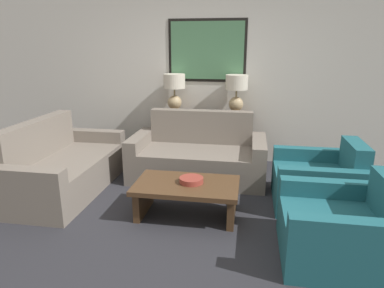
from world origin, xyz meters
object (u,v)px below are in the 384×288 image
console_table (204,137)px  decorative_bowl (191,180)px  armchair_near_camera (343,230)px  table_lamp_left (174,88)px  table_lamp_right (236,90)px  couch_by_back_wall (198,157)px  couch_by_side (63,168)px  armchair_near_back_wall (319,183)px  coffee_table (187,192)px

console_table → decorative_bowl: bearing=-86.8°
armchair_near_camera → decorative_bowl: bearing=158.4°
table_lamp_left → armchair_near_camera: 3.17m
table_lamp_right → armchair_near_camera: 2.69m
console_table → table_lamp_left: 0.88m
couch_by_back_wall → console_table: bearing=90.0°
decorative_bowl → table_lamp_right: bearing=78.2°
console_table → armchair_near_camera: 2.77m
couch_by_side → armchair_near_back_wall: size_ratio=1.93×
couch_by_back_wall → coffee_table: bearing=-87.5°
table_lamp_right → coffee_table: size_ratio=0.51×
armchair_near_back_wall → coffee_table: bearing=-159.9°
table_lamp_right → console_table: bearing=180.0°
console_table → couch_by_back_wall: 0.65m
table_lamp_right → armchair_near_camera: bearing=-66.1°
armchair_near_back_wall → couch_by_back_wall: bearing=157.6°
couch_by_side → decorative_bowl: bearing=-13.1°
armchair_near_camera → console_table: bearing=122.8°
table_lamp_left → armchair_near_camera: bearing=-49.8°
couch_by_back_wall → armchair_near_camera: 2.25m
couch_by_back_wall → coffee_table: (0.05, -1.15, -0.02)m
table_lamp_right → couch_by_side: bearing=-146.8°
decorative_bowl → armchair_near_back_wall: bearing=19.8°
couch_by_side → decorative_bowl: couch_by_side is taller
table_lamp_left → console_table: bearing=0.0°
table_lamp_left → couch_by_side: 1.98m
console_table → table_lamp_left: bearing=180.0°
console_table → table_lamp_right: (0.47, 0.00, 0.75)m
couch_by_back_wall → armchair_near_camera: couch_by_back_wall is taller
table_lamp_left → couch_by_side: table_lamp_left is taller
couch_by_side → console_table: bearing=40.2°
couch_by_back_wall → decorative_bowl: bearing=-85.0°
couch_by_side → coffee_table: size_ratio=1.66×
armchair_near_back_wall → console_table: bearing=139.9°
table_lamp_left → couch_by_side: (-1.15, -1.37, -0.86)m
console_table → armchair_near_camera: bearing=-57.2°
armchair_near_back_wall → table_lamp_right: bearing=129.2°
table_lamp_left → decorative_bowl: 2.00m
console_table → decorative_bowl: size_ratio=5.70×
table_lamp_right → armchair_near_back_wall: (1.03, -1.26, -0.88)m
table_lamp_right → armchair_near_camera: size_ratio=0.60×
table_lamp_right → table_lamp_left: bearing=180.0°
table_lamp_left → couch_by_back_wall: bearing=-54.1°
couch_by_side → armchair_near_back_wall: bearing=1.9°
armchair_near_camera → coffee_table: bearing=159.9°
couch_by_back_wall → decorative_bowl: 1.13m
console_table → couch_by_side: bearing=-139.8°
table_lamp_left → coffee_table: (0.52, -1.79, -0.87)m
table_lamp_left → armchair_near_camera: (1.97, -2.32, -0.88)m
couch_by_side → armchair_near_camera: bearing=-17.0°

